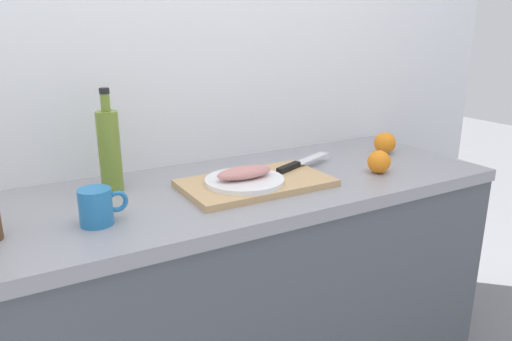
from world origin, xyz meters
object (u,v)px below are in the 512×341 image
Objects in this scene: white_plate at (245,181)px; coffee_mug_2 at (97,207)px; fish_fillet at (244,173)px; olive_oil_bottle at (110,150)px; orange_0 at (379,162)px; cutting_board at (256,183)px; chef_knife at (297,164)px.

coffee_mug_2 is at bearing -173.50° from white_plate.
fish_fillet reaches higher than white_plate.
white_plate is 0.40m from olive_oil_bottle.
coffee_mug_2 is at bearing 178.51° from orange_0.
cutting_board is at bearing -24.33° from olive_oil_bottle.
olive_oil_bottle is 3.98× the size of orange_0.
coffee_mug_2 reaches higher than cutting_board.
cutting_board is at bearing 11.92° from white_plate.
coffee_mug_2 reaches higher than chef_knife.
white_plate is 0.25m from chef_knife.
cutting_board is 1.48× the size of olive_oil_bottle.
olive_oil_bottle is (-0.39, 0.18, 0.12)m from cutting_board.
olive_oil_bottle is at bearing 162.29° from orange_0.
olive_oil_bottle reaches higher than fish_fillet.
chef_knife reaches higher than white_plate.
chef_knife is at bearing 15.66° from white_plate.
coffee_mug_2 is (-0.09, -0.24, -0.08)m from olive_oil_bottle.
olive_oil_bottle is (-0.35, 0.19, 0.07)m from fish_fillet.
chef_knife is at bearing 16.51° from cutting_board.
coffee_mug_2 is (-0.44, -0.05, -0.01)m from fish_fillet.
fish_fillet is 0.44m from coffee_mug_2.
fish_fillet is at bearing 6.50° from coffee_mug_2.
olive_oil_bottle is 0.27m from coffee_mug_2.
coffee_mug_2 is (-0.48, -0.06, 0.04)m from cutting_board.
cutting_board is 0.06m from fish_fillet.
orange_0 is (0.47, -0.07, 0.01)m from white_plate.
white_plate reaches higher than cutting_board.
olive_oil_bottle reaches higher than chef_knife.
cutting_board is 3.71× the size of coffee_mug_2.
chef_knife is 0.60m from olive_oil_bottle.
fish_fillet is (-0.04, -0.01, 0.04)m from cutting_board.
white_plate is (-0.04, -0.01, 0.02)m from cutting_board.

